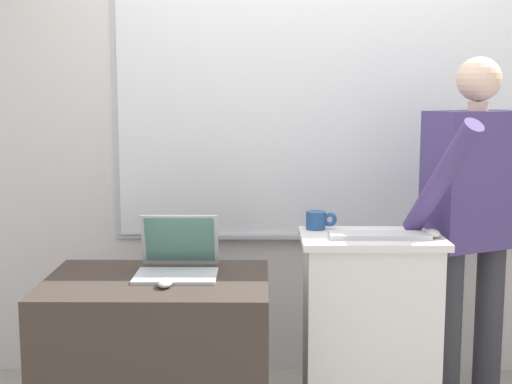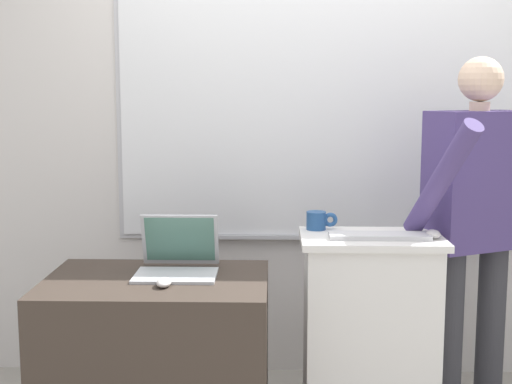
{
  "view_description": "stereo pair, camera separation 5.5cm",
  "coord_description": "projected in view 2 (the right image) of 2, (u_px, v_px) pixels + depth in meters",
  "views": [
    {
      "loc": [
        -0.21,
        -2.51,
        1.54
      ],
      "look_at": [
        -0.23,
        0.53,
        1.1
      ],
      "focal_mm": 50.0,
      "sensor_mm": 36.0,
      "label": 1
    },
    {
      "loc": [
        -0.15,
        -2.51,
        1.54
      ],
      "look_at": [
        -0.23,
        0.53,
        1.1
      ],
      "focal_mm": 50.0,
      "sensor_mm": 36.0,
      "label": 2
    }
  ],
  "objects": [
    {
      "name": "back_wall",
      "position": [
        305.0,
        132.0,
        3.82
      ],
      "size": [
        6.4,
        0.17,
        2.63
      ],
      "color": "silver",
      "rests_on": "ground_plane"
    },
    {
      "name": "lectern_podium",
      "position": [
        369.0,
        338.0,
        3.12
      ],
      "size": [
        0.61,
        0.41,
        0.92
      ],
      "color": "silver",
      "rests_on": "ground_plane"
    },
    {
      "name": "side_desk",
      "position": [
        158.0,
        365.0,
        3.03
      ],
      "size": [
        0.93,
        0.66,
        0.76
      ],
      "color": "#382D26",
      "rests_on": "ground_plane"
    },
    {
      "name": "person_presenter",
      "position": [
        475.0,
        215.0,
        3.22
      ],
      "size": [
        0.63,
        0.7,
        1.69
      ],
      "rotation": [
        0.0,
        0.0,
        0.45
      ],
      "color": "#333338",
      "rests_on": "ground_plane"
    },
    {
      "name": "laptop",
      "position": [
        178.0,
        256.0,
        3.07
      ],
      "size": [
        0.34,
        0.32,
        0.24
      ],
      "color": "#B7BABF",
      "rests_on": "side_desk"
    },
    {
      "name": "wireless_keyboard",
      "position": [
        379.0,
        236.0,
        3.0
      ],
      "size": [
        0.42,
        0.12,
        0.02
      ],
      "color": "silver",
      "rests_on": "lectern_podium"
    },
    {
      "name": "computer_mouse_by_laptop",
      "position": [
        164.0,
        282.0,
        2.85
      ],
      "size": [
        0.06,
        0.1,
        0.03
      ],
      "color": "silver",
      "rests_on": "side_desk"
    },
    {
      "name": "computer_mouse_by_keyboard",
      "position": [
        433.0,
        234.0,
        3.0
      ],
      "size": [
        0.06,
        0.1,
        0.03
      ],
      "color": "silver",
      "rests_on": "lectern_podium"
    },
    {
      "name": "coffee_mug",
      "position": [
        318.0,
        220.0,
        3.18
      ],
      "size": [
        0.14,
        0.09,
        0.08
      ],
      "color": "#234C84",
      "rests_on": "lectern_podium"
    }
  ]
}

